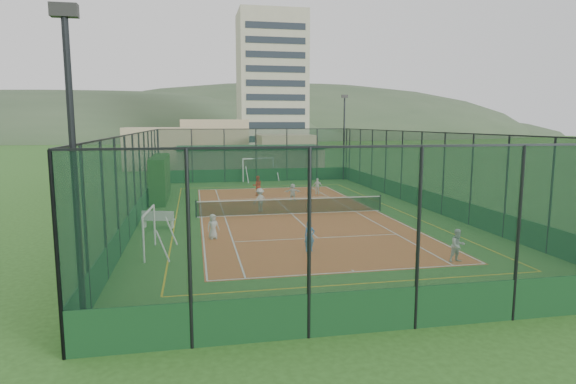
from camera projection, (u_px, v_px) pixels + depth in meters
The scene contains 21 objects.
ground at pixel (292, 214), 29.70m from camera, with size 300.00×300.00×0.00m, color #2D571D.
court_slab at pixel (292, 214), 29.70m from camera, with size 11.17×23.97×0.01m, color #C55D2B.
tennis_net at pixel (292, 206), 29.63m from camera, with size 11.67×0.12×1.06m, color black, non-canonical shape.
perimeter_fence at pixel (292, 174), 29.35m from camera, with size 18.12×34.12×5.00m, color black, non-canonical shape.
floodlight_sw at pixel (75, 186), 11.35m from camera, with size 0.60×0.26×8.25m, color black, non-canonical shape.
floodlight_ne at pixel (344, 138), 46.87m from camera, with size 0.60×0.26×8.25m, color black, non-canonical shape.
clubhouse at pixel (250, 161), 50.84m from camera, with size 15.20×7.20×3.15m, color tan, non-canonical shape.
apartment_tower at pixel (271, 81), 109.47m from camera, with size 15.00×12.00×30.00m, color beige.
distant_hills at pixel (210, 138), 175.39m from camera, with size 200.00×60.00×24.00m, color #384C33, non-canonical shape.
hedge_left at pixel (160, 178), 35.22m from camera, with size 1.09×7.25×3.17m, color black.
white_bench at pixel (158, 219), 25.72m from camera, with size 1.74×0.48×0.98m, color white, non-canonical shape.
futsal_goal_near at pixel (149, 232), 20.63m from camera, with size 0.84×2.90×1.87m, color white, non-canonical shape.
futsal_goal_far at pixel (258, 170), 46.34m from camera, with size 3.38×0.98×2.18m, color white, non-canonical shape.
child_near_left at pixel (213, 226), 23.26m from camera, with size 0.59×0.39×1.21m, color silver.
child_near_mid at pixel (309, 236), 20.99m from camera, with size 0.48×0.32×1.32m, color #4781C9.
child_near_right at pixel (458, 245), 19.39m from camera, with size 0.66×0.51×1.35m, color silver.
child_far_left at pixel (260, 200), 30.42m from camera, with size 0.96×0.55×1.48m, color white.
child_far_right at pixel (317, 186), 37.82m from camera, with size 0.73×0.31×1.25m, color white.
child_far_back at pixel (293, 192), 34.49m from camera, with size 1.17×0.37×1.26m, color white.
coach at pixel (257, 186), 37.08m from camera, with size 0.74×0.58×1.52m, color #B52413.
tennis_balls at pixel (287, 210), 30.81m from camera, with size 6.17×1.36×0.07m.
Camera 1 is at (-5.82, -28.62, 5.60)m, focal length 30.00 mm.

